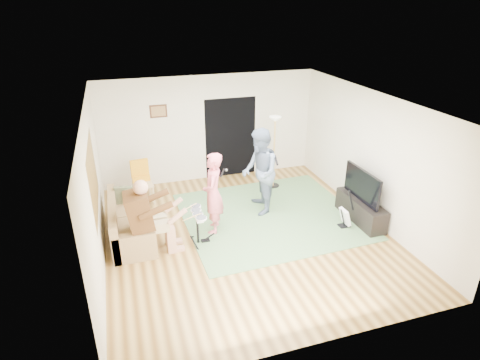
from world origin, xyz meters
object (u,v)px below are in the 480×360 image
singer (213,193)px  television (362,185)px  sofa (128,225)px  drum_kit (198,229)px  guitarist (260,172)px  dining_chair (143,188)px  guitar_spare (345,217)px  tv_cabinet (361,210)px  torchiere_lamp (274,140)px

singer → television: 3.09m
sofa → drum_kit: size_ratio=2.68×
guitarist → dining_chair: size_ratio=1.90×
drum_kit → guitarist: (1.58, 0.86, 0.64)m
drum_kit → television: bearing=-3.1°
guitar_spare → television: (0.40, 0.13, 0.61)m
guitar_spare → tv_cabinet: (0.45, 0.13, 0.01)m
guitar_spare → sofa: bearing=167.5°
drum_kit → singer: 0.77m
drum_kit → tv_cabinet: 3.51m
drum_kit → dining_chair: bearing=111.7°
singer → television: (3.04, -0.56, 0.01)m
dining_chair → television: television is taller
guitar_spare → dining_chair: dining_chair is taller
singer → television: bearing=97.7°
torchiere_lamp → sofa: bearing=-159.8°
television → dining_chair: bearing=151.8°
torchiere_lamp → guitar_spare: bearing=-73.3°
tv_cabinet → television: size_ratio=1.18×
guitarist → guitar_spare: (1.48, -1.18, -0.72)m
singer → guitar_spare: singer is taller
sofa → torchiere_lamp: (3.65, 1.34, 0.99)m
drum_kit → guitar_spare: size_ratio=0.85×
drum_kit → torchiere_lamp: bearing=40.1°
drum_kit → torchiere_lamp: size_ratio=0.39×
guitarist → drum_kit: bearing=-52.0°
sofa → singer: 1.82m
drum_kit → sofa: bearing=153.2°
tv_cabinet → dining_chair: bearing=152.1°
drum_kit → television: size_ratio=0.60×
dining_chair → tv_cabinet: size_ratio=0.72×
guitarist → torchiere_lamp: guitarist is taller
television → drum_kit: bearing=176.9°
singer → tv_cabinet: singer is taller
sofa → guitar_spare: bearing=-12.5°
guitar_spare → torchiere_lamp: torchiere_lamp is taller
torchiere_lamp → dining_chair: torchiere_lamp is taller
guitarist → torchiere_lamp: 1.40m
torchiere_lamp → dining_chair: 3.32m
singer → tv_cabinet: size_ratio=1.21×
drum_kit → singer: size_ratio=0.42×
sofa → television: 4.84m
drum_kit → guitar_spare: 3.07m
singer → guitarist: 1.27m
tv_cabinet → sofa: bearing=170.1°
singer → television: size_ratio=1.42×
torchiere_lamp → singer: bearing=-140.3°
guitar_spare → tv_cabinet: 0.46m
dining_chair → tv_cabinet: bearing=-36.0°
sofa → drum_kit: (1.29, -0.65, 0.05)m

